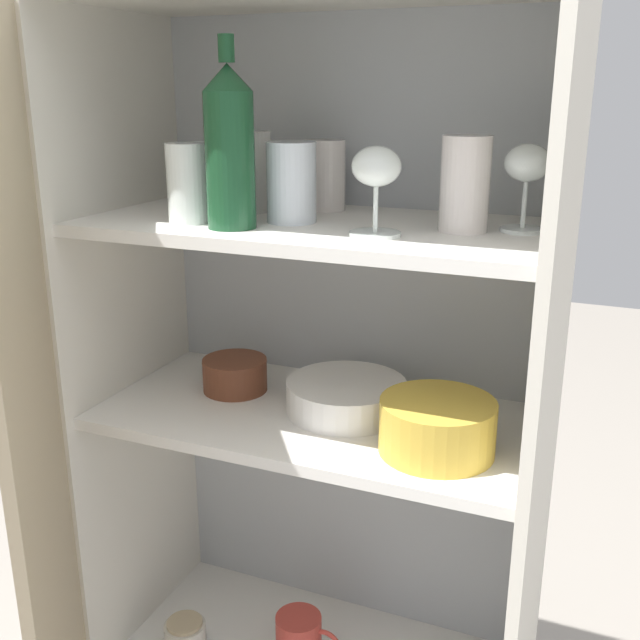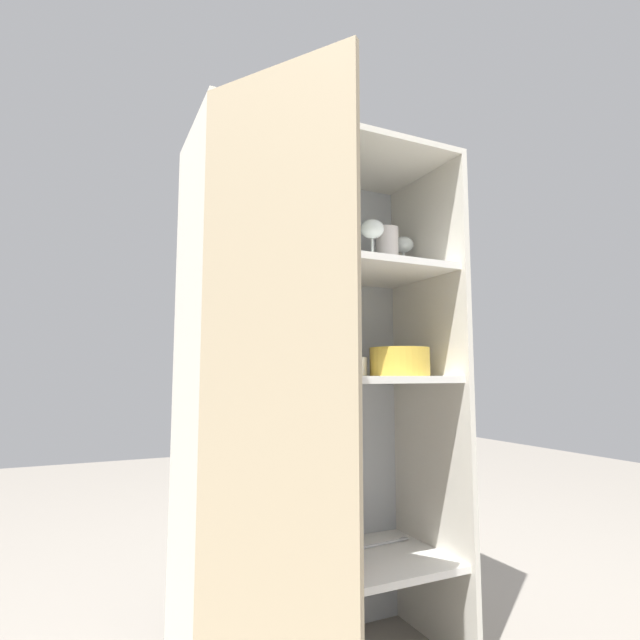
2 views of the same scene
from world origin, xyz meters
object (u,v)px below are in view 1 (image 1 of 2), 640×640
wine_bottle (230,146)px  storage_jar (185,637)px  mixing_bowl_large (437,425)px  coffee_mug_primary (300,640)px  serving_bowl_small (235,373)px  plate_stack_white (346,396)px

wine_bottle → storage_jar: bearing=172.2°
mixing_bowl_large → coffee_mug_primary: mixing_bowl_large is taller
serving_bowl_small → storage_jar: (-0.07, -0.11, -0.52)m
coffee_mug_primary → storage_jar: coffee_mug_primary is taller
wine_bottle → plate_stack_white: bearing=42.0°
serving_bowl_small → mixing_bowl_large: bearing=-13.5°
coffee_mug_primary → mixing_bowl_large: bearing=-9.9°
plate_stack_white → wine_bottle: bearing=-138.0°
storage_jar → wine_bottle: bearing=-7.8°
wine_bottle → storage_jar: 0.95m
wine_bottle → plate_stack_white: (0.14, 0.13, -0.42)m
mixing_bowl_large → storage_jar: 0.71m
wine_bottle → plate_stack_white: size_ratio=1.33×
plate_stack_white → coffee_mug_primary: (-0.07, -0.04, -0.49)m
mixing_bowl_large → serving_bowl_small: mixing_bowl_large is taller
coffee_mug_primary → storage_jar: bearing=-163.8°
mixing_bowl_large → storage_jar: (-0.47, -0.02, -0.53)m
mixing_bowl_large → storage_jar: bearing=-177.8°
mixing_bowl_large → serving_bowl_small: 0.41m
plate_stack_white → mixing_bowl_large: 0.20m
mixing_bowl_large → coffee_mug_primary: (-0.25, 0.04, -0.51)m
wine_bottle → serving_bowl_small: 0.45m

